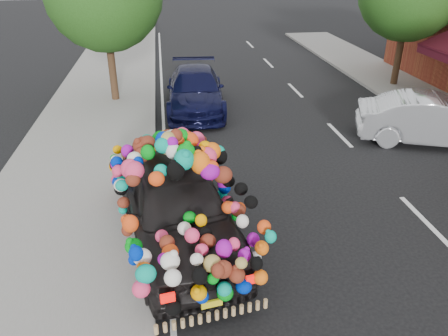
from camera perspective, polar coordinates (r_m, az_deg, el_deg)
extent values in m
plane|color=black|center=(9.32, 5.34, -8.54)|extent=(100.00, 100.00, 0.00)
cube|color=gray|center=(9.39, -21.55, -9.81)|extent=(4.00, 60.00, 0.12)
cube|color=gray|center=(9.09, -9.43, -9.33)|extent=(0.15, 60.00, 0.13)
cylinder|color=#332114|center=(17.45, -14.41, 12.66)|extent=(0.28, 0.28, 2.73)
cylinder|color=#332114|center=(20.41, 21.82, 13.46)|extent=(0.28, 0.28, 2.64)
imported|color=black|center=(8.73, -6.18, -4.70)|extent=(2.75, 5.14, 1.66)
cube|color=red|center=(6.73, -7.36, -16.47)|extent=(0.23, 0.10, 0.14)
cube|color=red|center=(6.99, 3.78, -14.28)|extent=(0.23, 0.10, 0.14)
cube|color=yellow|center=(7.03, -1.60, -17.29)|extent=(0.34, 0.10, 0.12)
imported|color=black|center=(16.32, -3.77, 10.15)|extent=(2.31, 5.10, 1.45)
imported|color=silver|center=(14.67, 25.74, 5.65)|extent=(4.74, 2.99, 1.47)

